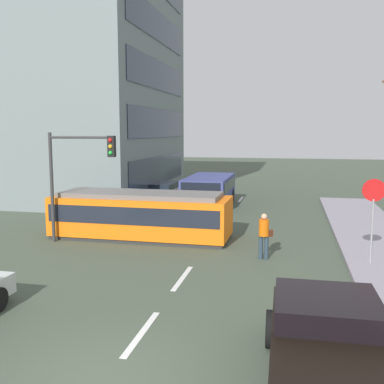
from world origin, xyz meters
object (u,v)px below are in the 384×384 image
(streetcar_tram, at_px, (141,214))
(pickup_truck_parked, at_px, (328,348))
(stop_sign, at_px, (373,203))
(city_bus, at_px, (209,189))
(pedestrian_crossing, at_px, (264,233))
(parked_sedan_mid, at_px, (123,207))
(parked_sedan_far, at_px, (163,191))
(traffic_light_mast, at_px, (78,165))

(streetcar_tram, xyz_separation_m, pickup_truck_parked, (7.02, -10.42, -0.23))
(streetcar_tram, bearing_deg, pickup_truck_parked, -56.04)
(stop_sign, bearing_deg, city_bus, 124.21)
(pedestrian_crossing, distance_m, pickup_truck_parked, 8.36)
(streetcar_tram, relative_size, parked_sedan_mid, 1.73)
(streetcar_tram, height_order, city_bus, streetcar_tram)
(city_bus, xyz_separation_m, pedestrian_crossing, (3.97, -10.96, -0.11))
(streetcar_tram, bearing_deg, stop_sign, -14.95)
(parked_sedan_far, bearing_deg, pickup_truck_parked, -66.66)
(pedestrian_crossing, relative_size, traffic_light_mast, 0.37)
(pedestrian_crossing, relative_size, stop_sign, 0.58)
(pickup_truck_parked, xyz_separation_m, traffic_light_mast, (-9.18, 8.96, 2.42))
(streetcar_tram, bearing_deg, city_bus, 80.69)
(city_bus, relative_size, parked_sedan_mid, 1.25)
(parked_sedan_far, bearing_deg, parked_sedan_mid, -93.27)
(parked_sedan_mid, xyz_separation_m, stop_sign, (11.38, -6.37, 1.57))
(pedestrian_crossing, xyz_separation_m, traffic_light_mast, (-7.57, 0.75, 2.27))
(parked_sedan_mid, distance_m, stop_sign, 13.13)
(stop_sign, bearing_deg, traffic_light_mast, 175.16)
(streetcar_tram, bearing_deg, parked_sedan_far, 100.77)
(pedestrian_crossing, relative_size, pickup_truck_parked, 0.33)
(stop_sign, bearing_deg, parked_sedan_far, 130.55)
(parked_sedan_mid, bearing_deg, parked_sedan_far, 86.73)
(parked_sedan_far, bearing_deg, stop_sign, -49.45)
(city_bus, height_order, parked_sedan_far, city_bus)
(stop_sign, bearing_deg, parked_sedan_mid, 150.76)
(pickup_truck_parked, bearing_deg, parked_sedan_mid, 123.11)
(pickup_truck_parked, height_order, traffic_light_mast, traffic_light_mast)
(streetcar_tram, distance_m, parked_sedan_far, 10.65)
(streetcar_tram, distance_m, city_bus, 8.87)
(stop_sign, height_order, traffic_light_mast, traffic_light_mast)
(pedestrian_crossing, bearing_deg, parked_sedan_far, 120.27)
(city_bus, bearing_deg, streetcar_tram, -99.31)
(traffic_light_mast, bearing_deg, city_bus, 70.61)
(traffic_light_mast, bearing_deg, streetcar_tram, 34.06)
(city_bus, xyz_separation_m, stop_sign, (7.58, -11.16, 1.14))
(stop_sign, bearing_deg, pickup_truck_parked, -104.02)
(pedestrian_crossing, bearing_deg, parked_sedan_mid, 141.51)
(pedestrian_crossing, height_order, parked_sedan_mid, pedestrian_crossing)
(parked_sedan_mid, xyz_separation_m, parked_sedan_far, (0.37, 6.49, 0.00))
(streetcar_tram, relative_size, city_bus, 1.39)
(parked_sedan_far, relative_size, stop_sign, 1.57)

